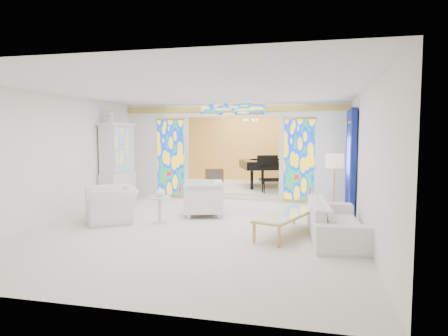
% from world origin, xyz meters
% --- Properties ---
extents(floor, '(12.00, 12.00, 0.00)m').
position_xyz_m(floor, '(0.00, 0.00, 0.00)').
color(floor, silver).
rests_on(floor, ground).
extents(ceiling, '(7.00, 12.00, 0.02)m').
position_xyz_m(ceiling, '(0.00, 0.00, 3.00)').
color(ceiling, white).
rests_on(ceiling, wall_back).
extents(wall_back, '(7.00, 0.02, 3.00)m').
position_xyz_m(wall_back, '(0.00, 6.00, 1.50)').
color(wall_back, white).
rests_on(wall_back, floor).
extents(wall_front, '(7.00, 0.02, 3.00)m').
position_xyz_m(wall_front, '(0.00, -6.00, 1.50)').
color(wall_front, white).
rests_on(wall_front, floor).
extents(wall_left, '(0.02, 12.00, 3.00)m').
position_xyz_m(wall_left, '(-3.50, 0.00, 1.50)').
color(wall_left, white).
rests_on(wall_left, floor).
extents(wall_right, '(0.02, 12.00, 3.00)m').
position_xyz_m(wall_right, '(3.50, 0.00, 1.50)').
color(wall_right, white).
rests_on(wall_right, floor).
extents(partition_wall, '(7.00, 0.22, 3.00)m').
position_xyz_m(partition_wall, '(0.00, 2.00, 1.65)').
color(partition_wall, white).
rests_on(partition_wall, floor).
extents(stained_glass_left, '(0.90, 0.04, 2.40)m').
position_xyz_m(stained_glass_left, '(-2.03, 1.89, 1.30)').
color(stained_glass_left, gold).
rests_on(stained_glass_left, partition_wall).
extents(stained_glass_right, '(0.90, 0.04, 2.40)m').
position_xyz_m(stained_glass_right, '(2.03, 1.89, 1.30)').
color(stained_glass_right, gold).
rests_on(stained_glass_right, partition_wall).
extents(stained_glass_transom, '(2.00, 0.04, 0.34)m').
position_xyz_m(stained_glass_transom, '(0.00, 1.89, 2.82)').
color(stained_glass_transom, gold).
rests_on(stained_glass_transom, partition_wall).
extents(alcove_platform, '(6.80, 3.80, 0.18)m').
position_xyz_m(alcove_platform, '(0.00, 4.10, 0.09)').
color(alcove_platform, silver).
rests_on(alcove_platform, floor).
extents(gold_curtain_back, '(6.70, 0.10, 2.90)m').
position_xyz_m(gold_curtain_back, '(0.00, 5.88, 1.50)').
color(gold_curtain_back, gold).
rests_on(gold_curtain_back, wall_back).
extents(chandelier, '(0.48, 0.48, 0.30)m').
position_xyz_m(chandelier, '(0.20, 4.00, 2.55)').
color(chandelier, '#BC8E41').
rests_on(chandelier, ceiling).
extents(blue_drapes, '(0.14, 1.85, 2.65)m').
position_xyz_m(blue_drapes, '(3.40, 0.70, 1.58)').
color(blue_drapes, navy).
rests_on(blue_drapes, wall_right).
extents(china_cabinet, '(0.56, 1.46, 2.72)m').
position_xyz_m(china_cabinet, '(-3.22, 0.60, 1.17)').
color(china_cabinet, silver).
rests_on(china_cabinet, floor).
extents(armchair_left, '(1.62, 1.65, 0.81)m').
position_xyz_m(armchair_left, '(-2.17, -1.69, 0.41)').
color(armchair_left, white).
rests_on(armchair_left, floor).
extents(armchair_right, '(1.23, 1.21, 0.90)m').
position_xyz_m(armchair_right, '(-0.24, -0.57, 0.45)').
color(armchair_right, white).
rests_on(armchair_right, floor).
extents(sofa, '(1.20, 2.62, 0.74)m').
position_xyz_m(sofa, '(2.95, -2.07, 0.37)').
color(sofa, silver).
rests_on(sofa, floor).
extents(side_table, '(0.62, 0.62, 0.62)m').
position_xyz_m(side_table, '(-1.00, -1.56, 0.40)').
color(side_table, silver).
rests_on(side_table, floor).
extents(vase, '(0.24, 0.24, 0.21)m').
position_xyz_m(vase, '(-1.00, -1.56, 0.73)').
color(vase, silver).
rests_on(vase, side_table).
extents(coffee_table, '(1.28, 2.12, 0.45)m').
position_xyz_m(coffee_table, '(1.99, -2.00, 0.42)').
color(coffee_table, white).
rests_on(coffee_table, floor).
extents(floor_lamp, '(0.40, 0.40, 1.62)m').
position_xyz_m(floor_lamp, '(2.94, -0.80, 1.38)').
color(floor_lamp, '#BC8E41').
rests_on(floor_lamp, floor).
extents(grand_piano, '(2.13, 3.22, 1.15)m').
position_xyz_m(grand_piano, '(0.79, 4.16, 0.96)').
color(grand_piano, black).
rests_on(grand_piano, alcove_platform).
extents(tv_console, '(0.69, 0.60, 0.68)m').
position_xyz_m(tv_console, '(-0.90, 3.11, 0.62)').
color(tv_console, brown).
rests_on(tv_console, alcove_platform).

